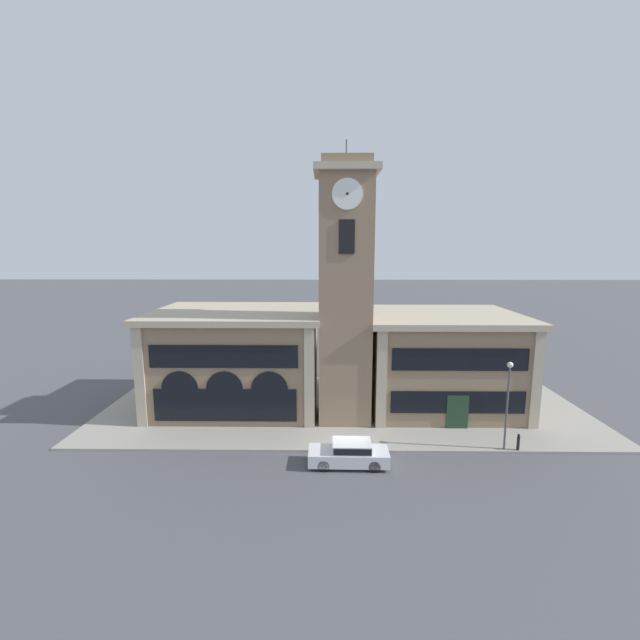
# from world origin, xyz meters

# --- Properties ---
(ground_plane) EXTENTS (300.00, 300.00, 0.00)m
(ground_plane) POSITION_xyz_m (0.00, 0.00, 0.00)
(ground_plane) COLOR #4C4C51
(sidewalk_kerb) EXTENTS (37.15, 15.33, 0.15)m
(sidewalk_kerb) POSITION_xyz_m (0.00, 7.66, 0.07)
(sidewalk_kerb) COLOR gray
(sidewalk_kerb) RESTS_ON ground_plane
(clock_tower) EXTENTS (4.36, 4.36, 19.71)m
(clock_tower) POSITION_xyz_m (0.00, 5.33, 9.32)
(clock_tower) COLOR #897056
(clock_tower) RESTS_ON ground_plane
(town_hall_left_wing) EXTENTS (13.14, 10.53, 7.72)m
(town_hall_left_wing) POSITION_xyz_m (-8.35, 8.38, 3.88)
(town_hall_left_wing) COLOR #897056
(town_hall_left_wing) RESTS_ON ground_plane
(town_hall_right_wing) EXTENTS (12.00, 10.53, 7.50)m
(town_hall_right_wing) POSITION_xyz_m (7.78, 8.38, 3.78)
(town_hall_right_wing) COLOR #897056
(town_hall_right_wing) RESTS_ON ground_plane
(parked_car_near) EXTENTS (4.68, 1.83, 1.45)m
(parked_car_near) POSITION_xyz_m (0.04, -1.53, 0.76)
(parked_car_near) COLOR silver
(parked_car_near) RESTS_ON ground_plane
(street_lamp) EXTENTS (0.36, 0.36, 5.60)m
(street_lamp) POSITION_xyz_m (9.81, 0.37, 3.84)
(street_lamp) COLOR #4C4C51
(street_lamp) RESTS_ON sidewalk_kerb
(bollard) EXTENTS (0.18, 0.18, 1.06)m
(bollard) POSITION_xyz_m (10.60, 0.21, 0.67)
(bollard) COLOR black
(bollard) RESTS_ON sidewalk_kerb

